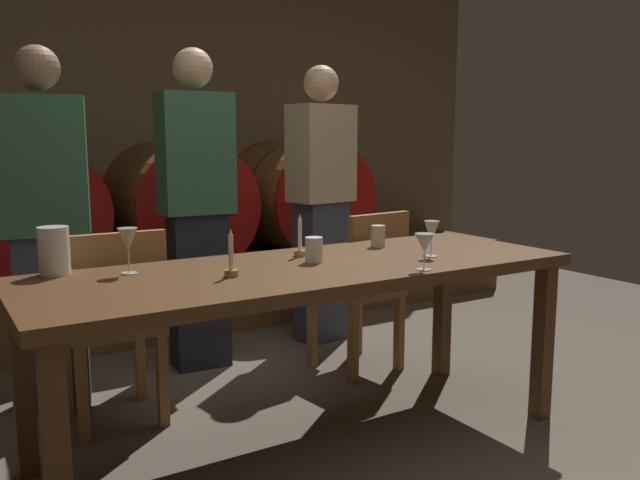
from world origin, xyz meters
TOP-DOWN VIEW (x-y plane):
  - ground_plane at (0.00, 0.00)m, footprint 7.65×7.65m
  - back_wall at (0.00, 2.92)m, footprint 5.89×0.24m
  - barrel_shelf at (0.00, 2.37)m, footprint 5.30×0.90m
  - wine_barrel_left at (-0.94, 2.37)m, footprint 0.83×0.90m
  - wine_barrel_center at (0.02, 2.37)m, footprint 0.83×0.90m
  - wine_barrel_right at (0.95, 2.37)m, footprint 0.83×0.90m
  - dining_table at (-0.18, 0.30)m, footprint 2.23×0.78m
  - chair_left at (-0.80, 0.90)m, footprint 0.40×0.40m
  - chair_right at (0.52, 0.89)m, footprint 0.45×0.45m
  - guest_left at (-0.99, 1.30)m, footprint 0.43×0.32m
  - guest_center at (-0.20, 1.46)m, footprint 0.39×0.26m
  - guest_right at (0.64, 1.51)m, footprint 0.41×0.29m
  - candle_left at (-0.53, 0.26)m, footprint 0.05×0.05m
  - candle_right at (-0.11, 0.49)m, footprint 0.05×0.05m
  - pitcher at (-1.08, 0.64)m, footprint 0.11×0.11m
  - wine_glass_left at (-0.84, 0.51)m, footprint 0.07×0.07m
  - wine_glass_center at (0.15, -0.02)m, footprint 0.08×0.08m
  - wine_glass_right at (0.36, 0.19)m, footprint 0.07×0.07m
  - cup_left at (-0.13, 0.34)m, footprint 0.07×0.07m
  - cup_right at (0.33, 0.52)m, footprint 0.07×0.07m

SIDE VIEW (x-z plane):
  - ground_plane at x=0.00m, z-range 0.00..0.00m
  - barrel_shelf at x=0.00m, z-range 0.00..0.42m
  - chair_left at x=-0.80m, z-range 0.05..0.93m
  - chair_right at x=0.52m, z-range 0.05..0.93m
  - dining_table at x=-0.18m, z-range 0.30..1.06m
  - candle_left at x=-0.53m, z-range 0.72..0.90m
  - candle_right at x=-0.11m, z-range 0.72..0.90m
  - cup_right at x=0.33m, z-range 0.76..0.86m
  - cup_left at x=-0.13m, z-range 0.76..0.87m
  - wine_barrel_left at x=-0.94m, z-range 0.42..1.24m
  - wine_barrel_center at x=0.02m, z-range 0.42..1.24m
  - wine_barrel_right at x=0.95m, z-range 0.42..1.24m
  - pitcher at x=-1.08m, z-range 0.76..0.94m
  - guest_left at x=-0.99m, z-range 0.02..1.69m
  - wine_glass_center at x=0.15m, z-range 0.79..0.93m
  - wine_glass_right at x=0.36m, z-range 0.79..0.94m
  - guest_right at x=0.64m, z-range 0.02..1.72m
  - wine_glass_left at x=-0.84m, z-range 0.80..0.97m
  - guest_center at x=-0.20m, z-range 0.03..1.76m
  - back_wall at x=0.00m, z-range 0.00..2.61m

